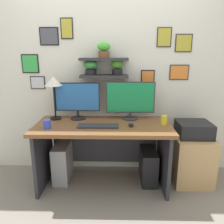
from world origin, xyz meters
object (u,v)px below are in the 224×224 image
monitor_left (77,99)px  computer_mouse (131,125)px  computer_tower_left (63,162)px  printer (194,129)px  desk (103,140)px  pen_cup (164,120)px  desk_lamp (53,84)px  keyboard (98,126)px  computer_tower_right (148,166)px  monitor_right (130,99)px  coffee_mug (47,124)px  drawer_cabinet (191,158)px

monitor_left → computer_mouse: size_ratio=5.87×
computer_tower_left → printer: bearing=0.1°
desk → pen_cup: size_ratio=15.12×
desk → desk_lamp: size_ratio=2.97×
computer_mouse → desk: bearing=159.6°
desk_lamp → pen_cup: (1.26, -0.18, -0.37)m
desk_lamp → keyboard: bearing=-27.7°
computer_tower_right → desk: bearing=-176.3°
desk_lamp → computer_tower_right: (1.12, -0.11, -0.97)m
pen_cup → printer: pen_cup is taller
monitor_right → computer_tower_left: 1.13m
computer_mouse → desk_lamp: size_ratio=0.18×
coffee_mug → pen_cup: bearing=7.2°
keyboard → drawer_cabinet: bearing=10.4°
pen_cup → computer_tower_left: size_ratio=0.22×
keyboard → computer_mouse: 0.35m
coffee_mug → pen_cup: (1.26, 0.16, 0.01)m
printer → computer_tower_left: (-1.56, -0.00, -0.43)m
monitor_right → computer_tower_right: (0.22, -0.13, -0.79)m
keyboard → drawer_cabinet: keyboard is taller
drawer_cabinet → computer_tower_right: size_ratio=1.44×
computer_mouse → drawer_cabinet: computer_mouse is taller
monitor_left → drawer_cabinet: monitor_left is taller
keyboard → computer_tower_left: size_ratio=0.97×
computer_mouse → computer_tower_left: bearing=167.9°
keyboard → drawer_cabinet: (1.10, 0.20, -0.47)m
monitor_left → printer: size_ratio=1.39×
pen_cup → drawer_cabinet: pen_cup is taller
desk_lamp → coffee_mug: bearing=-90.2°
computer_mouse → drawer_cabinet: 0.90m
computer_mouse → desk_lamp: desk_lamp is taller
monitor_right → computer_tower_right: bearing=-29.9°
monitor_right → computer_tower_right: monitor_right is taller
monitor_right → computer_tower_left: bearing=-172.7°
pen_cup → printer: bearing=14.4°
desk_lamp → drawer_cabinet: (1.63, -0.08, -0.88)m
desk_lamp → computer_tower_right: size_ratio=1.27×
computer_mouse → computer_tower_right: 0.63m
monitor_left → keyboard: (0.27, -0.30, -0.23)m
coffee_mug → monitor_left: bearing=53.3°
keyboard → printer: 1.12m
monitor_right → printer: size_ratio=1.50×
printer → keyboard: bearing=-169.6°
drawer_cabinet → desk_lamp: bearing=177.2°
drawer_cabinet → computer_tower_left: drawer_cabinet is taller
coffee_mug → printer: size_ratio=0.24×
monitor_right → printer: 0.81m
monitor_right → pen_cup: bearing=-28.6°
printer → computer_tower_left: bearing=-179.9°
desk → computer_tower_left: desk is taller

